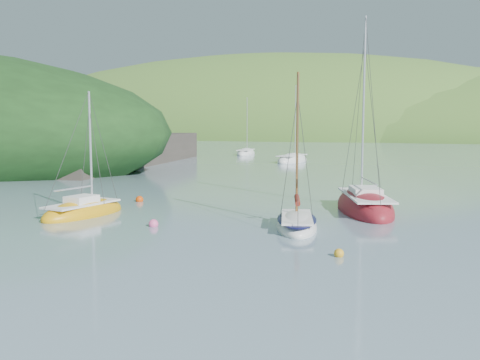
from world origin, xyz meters
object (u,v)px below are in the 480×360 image
at_px(daysailer_white, 297,224).
at_px(sloop_red, 364,207).
at_px(distant_sloop_c, 246,154).
at_px(sailboat_yellow, 84,212).
at_px(distant_sloop_a, 292,161).

bearing_deg(daysailer_white, sloop_red, 52.78).
bearing_deg(distant_sloop_c, sailboat_yellow, -86.53).
bearing_deg(distant_sloop_a, sloop_red, -61.56).
distance_m(sloop_red, sailboat_yellow, 15.84).
bearing_deg(sloop_red, distant_sloop_c, 98.29).
bearing_deg(sloop_red, distant_sloop_a, 92.25).
height_order(daysailer_white, sailboat_yellow, daysailer_white).
height_order(daysailer_white, sloop_red, sloop_red).
xyz_separation_m(daysailer_white, distant_sloop_a, (-12.80, 41.10, -0.01)).
distance_m(sloop_red, distant_sloop_c, 53.47).
distance_m(distant_sloop_a, distant_sloop_c, 16.21).
height_order(sloop_red, sailboat_yellow, sloop_red).
relative_size(distant_sloop_a, distant_sloop_c, 1.10).
bearing_deg(sailboat_yellow, sloop_red, 33.87).
bearing_deg(distant_sloop_a, distant_sloop_c, 138.72).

